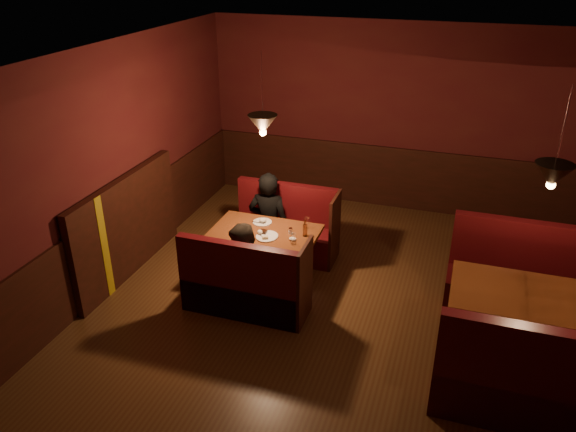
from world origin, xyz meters
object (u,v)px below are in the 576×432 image
(main_bench_near, at_px, (245,290))
(diner_b, at_px, (245,255))
(second_bench_far, at_px, (519,287))
(main_table, at_px, (266,242))
(main_bench_far, at_px, (286,232))
(diner_a, at_px, (268,202))
(second_bench_near, at_px, (526,389))
(second_table, at_px, (522,312))

(main_bench_near, relative_size, diner_b, 1.01)
(main_bench_near, relative_size, second_bench_far, 0.91)
(main_table, distance_m, main_bench_far, 0.78)
(main_table, distance_m, diner_b, 0.67)
(main_bench_near, distance_m, diner_a, 1.50)
(main_bench_near, height_order, second_bench_far, second_bench_far)
(second_bench_near, bearing_deg, main_bench_far, 143.13)
(main_bench_far, bearing_deg, main_bench_near, -90.00)
(diner_a, xyz_separation_m, diner_b, (0.20, -1.31, -0.06))
(main_bench_far, bearing_deg, second_table, -25.09)
(main_table, bearing_deg, main_bench_near, -88.84)
(main_table, distance_m, second_bench_near, 3.33)
(main_bench_near, bearing_deg, main_table, 91.16)
(second_bench_far, bearing_deg, main_bench_far, 170.00)
(main_bench_far, xyz_separation_m, second_table, (2.93, -1.37, 0.28))
(second_table, bearing_deg, diner_b, -179.74)
(main_bench_far, relative_size, second_bench_far, 0.91)
(main_bench_near, bearing_deg, second_bench_near, -13.98)
(main_table, height_order, second_table, main_table)
(main_bench_far, height_order, second_bench_far, second_bench_far)
(second_table, xyz_separation_m, second_bench_far, (0.03, 0.85, -0.24))
(main_table, height_order, second_bench_far, second_bench_far)
(second_table, distance_m, diner_b, 2.96)
(main_bench_near, xyz_separation_m, second_bench_near, (2.97, -0.74, 0.05))
(second_bench_near, height_order, diner_a, diner_a)
(main_bench_near, bearing_deg, diner_b, 104.28)
(second_table, distance_m, diner_a, 3.42)
(main_bench_far, distance_m, second_table, 3.25)
(diner_b, bearing_deg, second_table, -1.35)
(main_bench_far, height_order, second_bench_near, second_bench_near)
(main_table, height_order, main_bench_far, main_bench_far)
(second_bench_far, relative_size, diner_a, 1.02)
(second_table, height_order, diner_a, diner_a)
(second_bench_far, bearing_deg, main_table, -175.79)
(main_table, relative_size, diner_a, 0.85)
(diner_b, bearing_deg, main_bench_far, 87.36)
(main_table, height_order, second_bench_near, second_bench_near)
(main_table, xyz_separation_m, diner_b, (-0.01, -0.64, 0.17))
(main_bench_far, distance_m, main_bench_near, 1.49)
(main_bench_far, bearing_deg, diner_b, -91.04)
(main_bench_far, height_order, main_bench_near, same)
(diner_b, bearing_deg, second_bench_near, -17.24)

